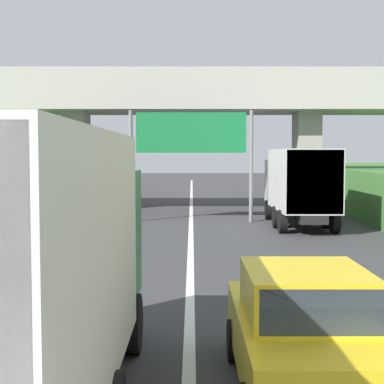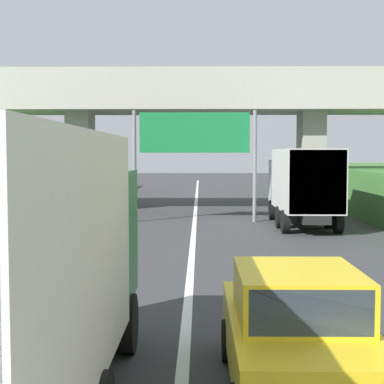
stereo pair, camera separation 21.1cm
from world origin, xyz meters
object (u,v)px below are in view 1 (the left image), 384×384
Objects in this scene: overhead_highway_sign at (192,140)px; construction_barrel_3 at (26,222)px; construction_barrel_4 at (56,211)px; truck_silver at (300,183)px; truck_green at (20,268)px; car_yellow at (305,332)px.

overhead_highway_sign is 8.64m from construction_barrel_3.
construction_barrel_3 is 1.00× the size of construction_barrel_4.
truck_silver is 11.88m from construction_barrel_3.
truck_green reaches higher than car_yellow.
car_yellow is (1.53, -20.15, -3.04)m from overhead_highway_sign.
construction_barrel_3 and construction_barrel_4 have the same top height.
overhead_highway_sign is at bearing 31.59° from construction_barrel_3.
truck_green reaches higher than construction_barrel_3.
overhead_highway_sign is 5.48m from truck_silver.
construction_barrel_3 is 4.58m from construction_barrel_4.
truck_green is at bearing -95.11° from overhead_highway_sign.
construction_barrel_3 is at bearing -148.41° from overhead_highway_sign.
car_yellow is at bearing 18.47° from truck_green.
overhead_highway_sign is at bearing -3.66° from construction_barrel_4.
car_yellow reaches higher than construction_barrel_3.
overhead_highway_sign is at bearing 94.34° from car_yellow.
car_yellow is (3.43, 1.15, -1.08)m from truck_green.
truck_green is at bearing -108.95° from truck_silver.
construction_barrel_4 is (-4.70, 21.72, -1.47)m from truck_green.
truck_silver is at bearing -20.25° from overhead_highway_sign.
car_yellow is at bearing -85.66° from overhead_highway_sign.
overhead_highway_sign is 7.46m from construction_barrel_4.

